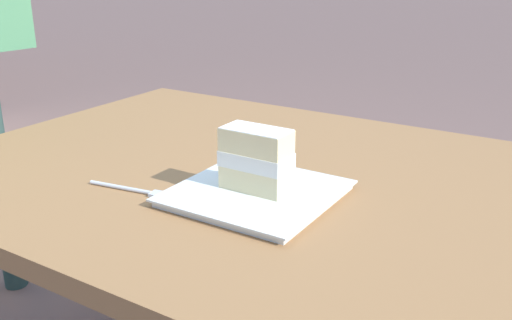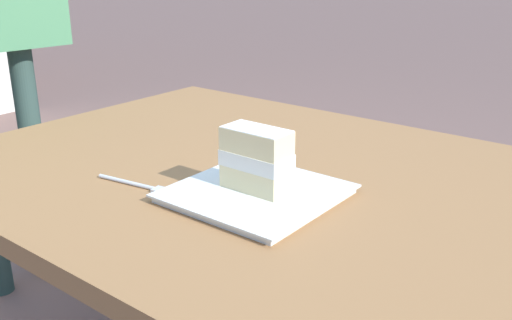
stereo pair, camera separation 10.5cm
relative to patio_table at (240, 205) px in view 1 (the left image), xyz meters
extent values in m
cylinder|color=olive|center=(0.58, -0.44, -0.28)|extent=(0.07, 0.07, 0.65)
cube|color=olive|center=(0.00, 0.00, 0.07)|extent=(1.29, 0.99, 0.04)
cube|color=white|center=(-0.12, 0.12, 0.09)|extent=(0.27, 0.27, 0.01)
cube|color=white|center=(-0.12, 0.12, 0.10)|extent=(0.29, 0.29, 0.00)
cube|color=beige|center=(-0.11, 0.12, 0.13)|extent=(0.13, 0.06, 0.04)
cube|color=white|center=(-0.11, 0.12, 0.16)|extent=(0.13, 0.07, 0.03)
sphere|color=red|center=(-0.08, 0.09, 0.17)|extent=(0.01, 0.01, 0.01)
sphere|color=red|center=(-0.13, 0.09, 0.16)|extent=(0.01, 0.01, 0.01)
cube|color=beige|center=(-0.11, 0.12, 0.20)|extent=(0.13, 0.06, 0.04)
cube|color=white|center=(-0.11, 0.12, 0.22)|extent=(0.12, 0.06, 0.00)
cylinder|color=silver|center=(0.13, 0.23, 0.09)|extent=(0.14, 0.03, 0.01)
cube|color=silver|center=(0.04, 0.21, 0.09)|extent=(0.03, 0.03, 0.01)
camera|label=1|loc=(-0.64, 0.96, 0.52)|focal=40.35mm
camera|label=2|loc=(-0.73, 0.90, 0.52)|focal=40.35mm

